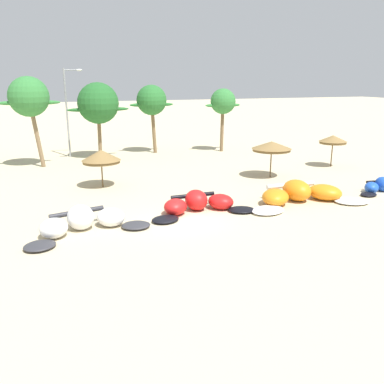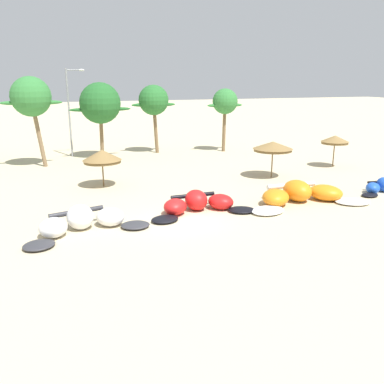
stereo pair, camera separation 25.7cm
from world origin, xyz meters
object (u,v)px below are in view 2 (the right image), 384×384
beach_umbrella_middle (273,146)px  beach_umbrella_near_palms (335,140)px  palm_center_right (154,101)px  palm_right_of_gap (225,102)px  palm_left_of_gap (31,97)px  palm_center_left (100,104)px  beach_umbrella_near_van (102,156)px  kite_left_of_center (198,204)px  kite_center (301,195)px  kite_left (83,222)px  lamppost_west_center (70,108)px

beach_umbrella_middle → beach_umbrella_near_palms: size_ratio=1.11×
palm_center_right → palm_right_of_gap: palm_center_right is taller
palm_left_of_gap → palm_center_left: bearing=21.2°
palm_left_of_gap → palm_right_of_gap: bearing=6.0°
palm_center_left → beach_umbrella_near_van: bearing=-97.9°
kite_left_of_center → beach_umbrella_middle: 11.02m
kite_center → beach_umbrella_near_palms: size_ratio=3.04×
kite_left → palm_center_right: 24.40m
beach_umbrella_middle → lamppost_west_center: bearing=133.4°
beach_umbrella_middle → palm_center_left: 17.81m
beach_umbrella_near_palms → palm_left_of_gap: bearing=160.2°
kite_left → kite_left_of_center: (6.85, 1.04, -0.03)m
palm_center_right → palm_right_of_gap: size_ratio=1.06×
lamppost_west_center → palm_center_left: bearing=-35.5°
palm_left_of_gap → kite_left: bearing=-83.0°
kite_left_of_center → palm_center_left: palm_center_left is taller
beach_umbrella_middle → beach_umbrella_near_palms: beach_umbrella_middle is taller
palm_right_of_gap → palm_center_left: bearing=178.3°
kite_left → beach_umbrella_middle: beach_umbrella_middle is taller
kite_left_of_center → beach_umbrella_near_palms: size_ratio=2.39×
palm_right_of_gap → kite_center: bearing=-99.8°
beach_umbrella_near_palms → palm_center_left: 22.34m
beach_umbrella_near_van → beach_umbrella_middle: size_ratio=0.89×
beach_umbrella_middle → kite_center: bearing=-105.1°
palm_left_of_gap → palm_center_right: 12.46m
beach_umbrella_near_van → palm_center_left: size_ratio=0.38×
kite_left → lamppost_west_center: size_ratio=0.78×
kite_left_of_center → palm_center_right: 21.58m
beach_umbrella_near_palms → lamppost_west_center: lamppost_west_center is taller
kite_left_of_center → beach_umbrella_near_palms: 18.13m
palm_center_right → lamppost_west_center: lamppost_west_center is taller
kite_left_of_center → palm_center_right: (2.81, 20.80, 5.01)m
palm_left_of_gap → palm_right_of_gap: palm_left_of_gap is taller
lamppost_west_center → palm_right_of_gap: bearing=-8.3°
beach_umbrella_near_palms → palm_center_right: (-13.27, 12.67, 3.02)m
lamppost_west_center → palm_center_right: bearing=-4.9°
kite_center → palm_right_of_gap: palm_right_of_gap is taller
kite_left_of_center → lamppost_west_center: size_ratio=0.78×
beach_umbrella_near_palms → palm_right_of_gap: palm_right_of_gap is taller
palm_center_right → lamppost_west_center: 8.43m
kite_left_of_center → beach_umbrella_near_palms: (16.08, 8.13, 1.99)m
palm_center_right → palm_right_of_gap: bearing=-12.1°
kite_left → palm_left_of_gap: 19.21m
palm_left_of_gap → palm_center_right: size_ratio=1.12×
kite_left_of_center → palm_center_left: bearing=98.4°
kite_center → palm_right_of_gap: bearing=80.2°
kite_left → beach_umbrella_near_palms: beach_umbrella_near_palms is taller
palm_right_of_gap → lamppost_west_center: (-15.83, 2.31, -0.38)m
kite_center → beach_umbrella_near_palms: 12.74m
palm_center_left → lamppost_west_center: (-2.69, 1.92, -0.49)m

